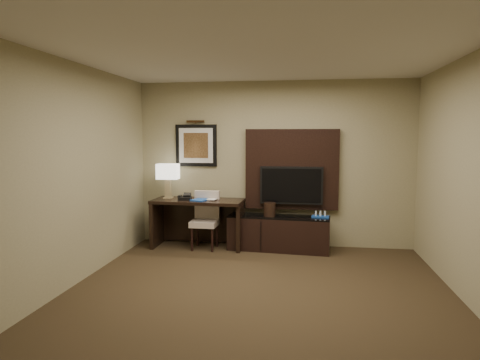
% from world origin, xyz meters
% --- Properties ---
extents(floor, '(4.50, 5.00, 0.01)m').
position_xyz_m(floor, '(0.00, 0.00, -0.01)').
color(floor, '#2F2315').
rests_on(floor, ground).
extents(ceiling, '(4.50, 5.00, 0.01)m').
position_xyz_m(ceiling, '(0.00, 0.00, 2.70)').
color(ceiling, silver).
rests_on(ceiling, wall_back).
extents(wall_back, '(4.50, 0.01, 2.70)m').
position_xyz_m(wall_back, '(0.00, 2.50, 1.35)').
color(wall_back, gray).
rests_on(wall_back, floor).
extents(wall_front, '(4.50, 0.01, 2.70)m').
position_xyz_m(wall_front, '(0.00, -2.50, 1.35)').
color(wall_front, gray).
rests_on(wall_front, floor).
extents(wall_left, '(0.01, 5.00, 2.70)m').
position_xyz_m(wall_left, '(-2.25, 0.00, 1.35)').
color(wall_left, gray).
rests_on(wall_left, floor).
extents(desk, '(1.49, 0.69, 0.78)m').
position_xyz_m(desk, '(-1.20, 2.15, 0.39)').
color(desk, black).
rests_on(desk, floor).
extents(credenza, '(1.62, 0.57, 0.55)m').
position_xyz_m(credenza, '(0.11, 2.15, 0.27)').
color(credenza, black).
rests_on(credenza, floor).
extents(tv_wall_panel, '(1.50, 0.12, 1.30)m').
position_xyz_m(tv_wall_panel, '(0.30, 2.44, 1.27)').
color(tv_wall_panel, black).
rests_on(tv_wall_panel, wall_back).
extents(tv, '(1.00, 0.08, 0.60)m').
position_xyz_m(tv, '(0.30, 2.34, 1.02)').
color(tv, black).
rests_on(tv, tv_wall_panel).
extents(artwork, '(0.70, 0.04, 0.70)m').
position_xyz_m(artwork, '(-1.30, 2.48, 1.65)').
color(artwork, black).
rests_on(artwork, wall_back).
extents(picture_light, '(0.04, 0.04, 0.30)m').
position_xyz_m(picture_light, '(-1.30, 2.44, 2.05)').
color(picture_light, '#412714').
rests_on(picture_light, wall_back).
extents(desk_chair, '(0.42, 0.48, 0.86)m').
position_xyz_m(desk_chair, '(-1.07, 2.04, 0.43)').
color(desk_chair, beige).
rests_on(desk_chair, floor).
extents(table_lamp, '(0.39, 0.30, 0.56)m').
position_xyz_m(table_lamp, '(-1.72, 2.22, 1.07)').
color(table_lamp, tan).
rests_on(table_lamp, desk).
extents(desk_phone, '(0.22, 0.20, 0.10)m').
position_xyz_m(desk_phone, '(-1.40, 2.09, 0.83)').
color(desk_phone, black).
rests_on(desk_phone, desk).
extents(blue_folder, '(0.30, 0.35, 0.02)m').
position_xyz_m(blue_folder, '(-1.14, 2.08, 0.79)').
color(blue_folder, '#18449C').
rests_on(blue_folder, desk).
extents(book, '(0.15, 0.04, 0.20)m').
position_xyz_m(book, '(-1.04, 2.15, 0.88)').
color(book, '#BCA794').
rests_on(book, desk).
extents(ice_bucket, '(0.19, 0.19, 0.21)m').
position_xyz_m(ice_bucket, '(-0.03, 2.15, 0.65)').
color(ice_bucket, black).
rests_on(ice_bucket, credenza).
extents(minibar_tray, '(0.28, 0.19, 0.10)m').
position_xyz_m(minibar_tray, '(0.76, 2.15, 0.60)').
color(minibar_tray, '#164092').
rests_on(minibar_tray, credenza).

